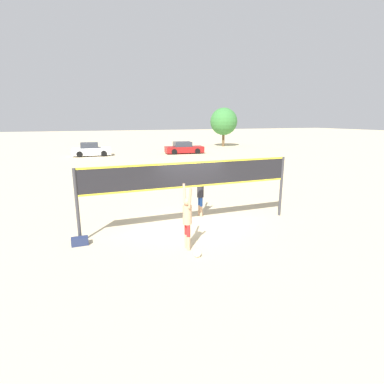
{
  "coord_description": "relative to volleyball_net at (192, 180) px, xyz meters",
  "views": [
    {
      "loc": [
        -3.89,
        -10.07,
        4.02
      ],
      "look_at": [
        0.0,
        0.0,
        1.38
      ],
      "focal_mm": 28.0,
      "sensor_mm": 36.0,
      "label": 1
    }
  ],
  "objects": [
    {
      "name": "ground_plane",
      "position": [
        0.0,
        0.0,
        -1.83
      ],
      "size": [
        200.0,
        200.0,
        0.0
      ],
      "primitive_type": "plane",
      "color": "beige"
    },
    {
      "name": "volleyball",
      "position": [
        -0.77,
        -2.44,
        -1.72
      ],
      "size": [
        0.23,
        0.23,
        0.23
      ],
      "color": "silver",
      "rests_on": "ground_plane"
    },
    {
      "name": "player_blocker",
      "position": [
        0.82,
        1.14,
        -0.77
      ],
      "size": [
        0.28,
        0.69,
        2.03
      ],
      "rotation": [
        0.0,
        0.0,
        -1.57
      ],
      "color": "tan",
      "rests_on": "ground_plane"
    },
    {
      "name": "gear_bag",
      "position": [
        -4.03,
        -0.24,
        -1.7
      ],
      "size": [
        0.53,
        0.3,
        0.26
      ],
      "color": "navy",
      "rests_on": "ground_plane"
    },
    {
      "name": "player_spiker",
      "position": [
        -0.85,
        -1.81,
        -0.75
      ],
      "size": [
        0.28,
        0.7,
        2.08
      ],
      "rotation": [
        0.0,
        0.0,
        1.57
      ],
      "color": "tan",
      "rests_on": "ground_plane"
    },
    {
      "name": "parked_car_near",
      "position": [
        8.12,
        23.71,
        -1.21
      ],
      "size": [
        4.65,
        2.27,
        1.4
      ],
      "rotation": [
        0.0,
        0.0,
        -0.1
      ],
      "color": "maroon",
      "rests_on": "ground_plane"
    },
    {
      "name": "tree_left_cluster",
      "position": [
        16.86,
        30.59,
        1.8
      ],
      "size": [
        3.98,
        3.98,
        5.64
      ],
      "color": "brown",
      "rests_on": "ground_plane"
    },
    {
      "name": "volleyball_net",
      "position": [
        0.0,
        0.0,
        0.0
      ],
      "size": [
        8.14,
        0.11,
        2.51
      ],
      "color": "#38383D",
      "rests_on": "ground_plane"
    },
    {
      "name": "parked_car_far",
      "position": [
        -2.31,
        25.08,
        -1.17
      ],
      "size": [
        4.16,
        2.16,
        1.49
      ],
      "rotation": [
        0.0,
        0.0,
        -0.06
      ],
      "color": "silver",
      "rests_on": "ground_plane"
    }
  ]
}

